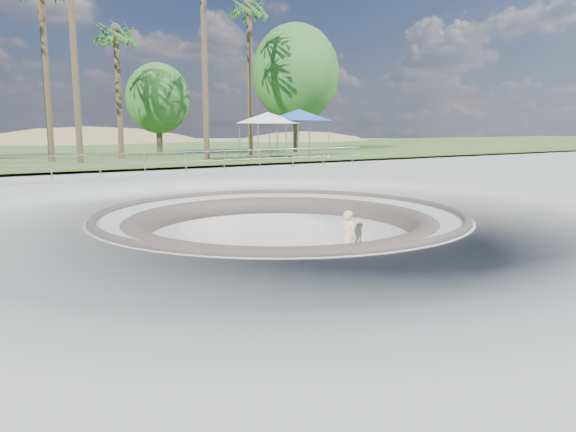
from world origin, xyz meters
The scene contains 13 objects.
ground centered at (0.00, 0.00, 0.00)m, with size 180.00×180.00×0.00m, color #A5A5A0.
skate_bowl centered at (0.00, 0.00, -1.83)m, with size 14.00×14.00×4.10m.
grass_strip centered at (0.00, 34.00, 0.22)m, with size 180.00×36.00×0.12m.
distant_hills centered at (3.78, 57.17, -7.02)m, with size 103.20×45.00×28.60m.
safety_railing centered at (0.00, 12.00, 0.69)m, with size 25.00×0.06×1.03m.
skateboard centered at (2.70, 0.38, -1.83)m, with size 0.85×0.41×0.08m.
skater centered at (2.70, 0.38, -0.99)m, with size 0.60×0.39×1.65m, color beige.
canopy_white centered at (9.94, 18.00, 2.85)m, with size 5.81×5.81×2.94m.
canopy_blue centered at (12.24, 18.00, 3.05)m, with size 6.17×6.17×3.16m.
palm_d centered at (2.17, 23.65, 7.90)m, with size 2.60×2.60×9.02m.
palm_f centered at (10.97, 22.30, 10.00)m, with size 2.60×2.60×11.30m.
bushy_tree_mid centered at (5.86, 26.83, 4.30)m, with size 4.63×4.21×6.68m.
bushy_tree_right centered at (16.47, 24.95, 6.44)m, with size 7.00×6.36×10.10m.
Camera 1 is at (-7.96, -13.23, 2.47)m, focal length 35.00 mm.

